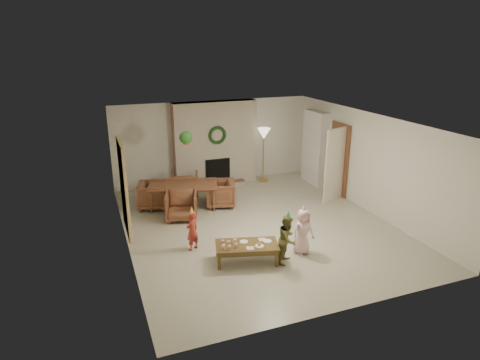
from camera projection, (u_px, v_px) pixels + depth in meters
name	position (u px, v px, depth m)	size (l,w,h in m)	color
floor	(258.00, 225.00, 9.83)	(7.00, 7.00, 0.00)	#B7B29E
ceiling	(259.00, 121.00, 9.03)	(7.00, 7.00, 0.00)	white
wall_back	(213.00, 142.00, 12.54)	(7.00, 7.00, 0.00)	silver
wall_front	(348.00, 242.00, 6.33)	(7.00, 7.00, 0.00)	silver
wall_left	(123.00, 192.00, 8.43)	(7.00, 7.00, 0.00)	silver
wall_right	(368.00, 162.00, 10.44)	(7.00, 7.00, 0.00)	silver
fireplace_mass	(215.00, 143.00, 12.36)	(2.50, 0.40, 2.50)	#59171B
fireplace_hearth	(219.00, 185.00, 12.43)	(1.60, 0.30, 0.12)	brown
fireplace_firebox	(217.00, 171.00, 12.46)	(0.75, 0.12, 0.75)	black
fireplace_wreath	(217.00, 135.00, 12.06)	(0.54, 0.54, 0.10)	#153714
floor_lamp_base	(263.00, 180.00, 12.97)	(0.31, 0.31, 0.03)	gold
floor_lamp_post	(263.00, 157.00, 12.73)	(0.03, 0.03, 1.50)	gold
floor_lamp_shade	(264.00, 134.00, 12.50)	(0.40, 0.40, 0.33)	beige
bookshelf_carcass	(315.00, 148.00, 12.47)	(0.30, 1.00, 2.20)	white
bookshelf_shelf_a	(313.00, 168.00, 12.67)	(0.30, 0.92, 0.03)	white
bookshelf_shelf_b	(314.00, 156.00, 12.54)	(0.30, 0.92, 0.03)	white
bookshelf_shelf_c	(315.00, 143.00, 12.41)	(0.30, 0.92, 0.03)	white
bookshelf_shelf_d	(316.00, 130.00, 12.29)	(0.30, 0.92, 0.03)	white
books_row_lower	(316.00, 165.00, 12.49)	(0.20, 0.40, 0.24)	#963C1B
books_row_mid	(313.00, 151.00, 12.54)	(0.20, 0.44, 0.24)	#2A4E9B
books_row_upper	(316.00, 140.00, 12.28)	(0.20, 0.36, 0.22)	gold
door_frame	(339.00, 159.00, 11.56)	(0.05, 0.86, 2.04)	brown
door_leaf	(335.00, 165.00, 11.10)	(0.05, 0.80, 2.00)	beige
curtain_panel	(124.00, 188.00, 8.62)	(0.06, 1.20, 2.00)	beige
dining_table	(183.00, 196.00, 10.84)	(1.77, 0.99, 0.62)	brown
dining_chair_near	(181.00, 206.00, 10.10)	(0.74, 0.76, 0.69)	brown
dining_chair_far	(184.00, 185.00, 11.57)	(0.74, 0.76, 0.69)	brown
dining_chair_left	(153.00, 195.00, 10.77)	(0.74, 0.76, 0.69)	brown
dining_chair_right	(220.00, 193.00, 10.91)	(0.74, 0.76, 0.69)	brown
hanging_plant_cord	(185.00, 128.00, 10.04)	(0.01, 0.01, 0.70)	tan
hanging_plant_pot	(186.00, 142.00, 10.15)	(0.16, 0.16, 0.12)	#A84A36
hanging_plant_foliage	(186.00, 137.00, 10.11)	(0.32, 0.32, 0.32)	#1F541C
coffee_table_top	(247.00, 246.00, 8.13)	(1.22, 0.61, 0.06)	brown
coffee_table_apron	(247.00, 249.00, 8.15)	(1.13, 0.52, 0.08)	brown
coffee_leg_fl	(219.00, 262.00, 7.90)	(0.07, 0.07, 0.32)	brown
coffee_leg_fr	(277.00, 259.00, 8.01)	(0.07, 0.07, 0.32)	brown
coffee_leg_bl	(218.00, 249.00, 8.37)	(0.07, 0.07, 0.32)	brown
coffee_leg_br	(272.00, 247.00, 8.48)	(0.07, 0.07, 0.32)	brown
cup_a	(223.00, 247.00, 7.93)	(0.07, 0.07, 0.08)	white
cup_b	(223.00, 242.00, 8.11)	(0.07, 0.07, 0.08)	white
cup_c	(229.00, 248.00, 7.90)	(0.07, 0.07, 0.08)	white
cup_d	(229.00, 243.00, 8.07)	(0.07, 0.07, 0.08)	white
cup_e	(236.00, 246.00, 7.98)	(0.07, 0.07, 0.08)	white
cup_f	(235.00, 241.00, 8.16)	(0.07, 0.07, 0.08)	white
plate_a	(244.00, 242.00, 8.22)	(0.17, 0.17, 0.01)	white
plate_b	(259.00, 246.00, 8.05)	(0.17, 0.17, 0.01)	white
plate_c	(267.00, 241.00, 8.25)	(0.17, 0.17, 0.01)	white
food_scoop	(259.00, 244.00, 8.04)	(0.07, 0.07, 0.07)	tan
napkin_left	(250.00, 248.00, 7.96)	(0.14, 0.14, 0.01)	#DEA4B7
napkin_right	(262.00, 239.00, 8.31)	(0.14, 0.14, 0.01)	#DEA4B7
child_red	(192.00, 231.00, 8.58)	(0.31, 0.20, 0.85)	#A42F23
party_hat_red	(191.00, 210.00, 8.43)	(0.12, 0.12, 0.16)	#EED44F
child_plaid	(287.00, 239.00, 8.08)	(0.48, 0.37, 0.98)	#905E27
party_hat_plaid	(288.00, 214.00, 7.91)	(0.12, 0.12, 0.16)	#46A457
child_pink	(303.00, 231.00, 8.42)	(0.47, 0.31, 0.97)	#F9C7CA
party_hat_pink	(304.00, 208.00, 8.26)	(0.13, 0.13, 0.17)	#B7B6BE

